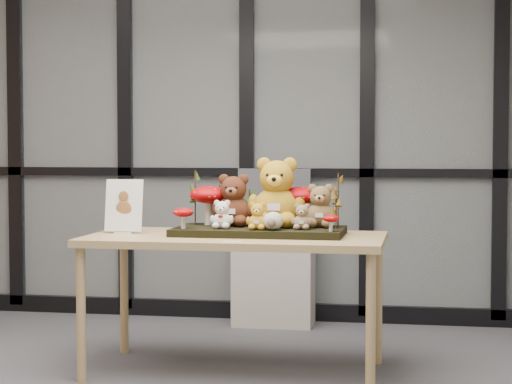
% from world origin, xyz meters
% --- Properties ---
extents(room_shell, '(5.00, 5.00, 5.00)m').
position_xyz_m(room_shell, '(0.00, 0.00, 1.68)').
color(room_shell, beige).
rests_on(room_shell, floor).
extents(glass_partition, '(4.90, 0.06, 2.78)m').
position_xyz_m(glass_partition, '(-0.00, 2.47, 1.42)').
color(glass_partition, '#2D383F').
rests_on(glass_partition, floor).
extents(display_table, '(1.61, 0.81, 0.75)m').
position_xyz_m(display_table, '(0.68, 0.91, 0.69)').
color(display_table, tan).
rests_on(display_table, floor).
extents(diorama_tray, '(0.93, 0.47, 0.04)m').
position_xyz_m(diorama_tray, '(0.80, 0.97, 0.77)').
color(diorama_tray, black).
rests_on(diorama_tray, display_table).
extents(bear_pooh_yellow, '(0.32, 0.29, 0.42)m').
position_xyz_m(bear_pooh_yellow, '(0.89, 1.05, 1.00)').
color(bear_pooh_yellow, '#BE8C1D').
rests_on(bear_pooh_yellow, diorama_tray).
extents(bear_brown_medium, '(0.24, 0.22, 0.32)m').
position_xyz_m(bear_brown_medium, '(0.64, 1.04, 0.95)').
color(bear_brown_medium, '#4B2313').
rests_on(bear_brown_medium, diorama_tray).
extents(bear_tan_back, '(0.20, 0.18, 0.26)m').
position_xyz_m(bear_tan_back, '(1.13, 1.04, 0.92)').
color(bear_tan_back, brown).
rests_on(bear_tan_back, diorama_tray).
extents(bear_small_yellow, '(0.12, 0.11, 0.16)m').
position_xyz_m(bear_small_yellow, '(0.81, 0.84, 0.88)').
color(bear_small_yellow, gold).
rests_on(bear_small_yellow, diorama_tray).
extents(bear_white_bow, '(0.13, 0.12, 0.17)m').
position_xyz_m(bear_white_bow, '(0.61, 0.88, 0.88)').
color(bear_white_bow, white).
rests_on(bear_white_bow, diorama_tray).
extents(bear_beige_small, '(0.12, 0.11, 0.15)m').
position_xyz_m(bear_beige_small, '(1.05, 0.89, 0.87)').
color(bear_beige_small, '#987855').
rests_on(bear_beige_small, diorama_tray).
extents(plush_cream_hedgehog, '(0.08, 0.08, 0.11)m').
position_xyz_m(plush_cream_hedgehog, '(0.90, 0.83, 0.85)').
color(plush_cream_hedgehog, beige).
rests_on(plush_cream_hedgehog, diorama_tray).
extents(mushroom_back_left, '(0.22, 0.22, 0.24)m').
position_xyz_m(mushroom_back_left, '(0.49, 1.10, 0.92)').
color(mushroom_back_left, '#990408').
rests_on(mushroom_back_left, diorama_tray).
extents(mushroom_back_right, '(0.22, 0.22, 0.24)m').
position_xyz_m(mushroom_back_right, '(1.01, 1.11, 0.92)').
color(mushroom_back_right, '#990408').
rests_on(mushroom_back_right, diorama_tray).
extents(mushroom_front_left, '(0.11, 0.11, 0.13)m').
position_xyz_m(mushroom_front_left, '(0.40, 0.84, 0.86)').
color(mushroom_front_left, '#990408').
rests_on(mushroom_front_left, diorama_tray).
extents(mushroom_front_right, '(0.09, 0.09, 0.10)m').
position_xyz_m(mushroom_front_right, '(1.21, 0.81, 0.84)').
color(mushroom_front_right, '#990408').
rests_on(mushroom_front_right, diorama_tray).
extents(sprig_green_far_left, '(0.05, 0.05, 0.31)m').
position_xyz_m(sprig_green_far_left, '(0.41, 1.09, 0.95)').
color(sprig_green_far_left, '#193A0D').
rests_on(sprig_green_far_left, diorama_tray).
extents(sprig_green_mid_left, '(0.05, 0.05, 0.22)m').
position_xyz_m(sprig_green_mid_left, '(0.54, 1.14, 0.91)').
color(sprig_green_mid_left, '#193A0D').
rests_on(sprig_green_mid_left, diorama_tray).
extents(sprig_dry_far_right, '(0.05, 0.05, 0.30)m').
position_xyz_m(sprig_dry_far_right, '(1.22, 1.07, 0.94)').
color(sprig_dry_far_right, brown).
rests_on(sprig_dry_far_right, diorama_tray).
extents(sprig_dry_mid_right, '(0.05, 0.05, 0.21)m').
position_xyz_m(sprig_dry_mid_right, '(1.22, 0.95, 0.90)').
color(sprig_dry_mid_right, brown).
rests_on(sprig_dry_mid_right, diorama_tray).
extents(sprig_green_centre, '(0.05, 0.05, 0.20)m').
position_xyz_m(sprig_green_centre, '(0.71, 1.15, 0.89)').
color(sprig_green_centre, '#193A0D').
rests_on(sprig_green_centre, diorama_tray).
extents(sign_holder, '(0.21, 0.06, 0.30)m').
position_xyz_m(sign_holder, '(0.04, 0.93, 0.89)').
color(sign_holder, silver).
rests_on(sign_holder, display_table).
extents(label_card, '(0.09, 0.03, 0.00)m').
position_xyz_m(label_card, '(0.73, 0.59, 0.76)').
color(label_card, white).
rests_on(label_card, display_table).
extents(cabinet, '(0.54, 0.32, 0.73)m').
position_xyz_m(cabinet, '(0.68, 2.27, 0.36)').
color(cabinet, '#AAA398').
rests_on(cabinet, floor).
extents(monitor, '(0.50, 0.05, 0.36)m').
position_xyz_m(monitor, '(0.68, 2.29, 0.90)').
color(monitor, '#4E5056').
rests_on(monitor, cabinet).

